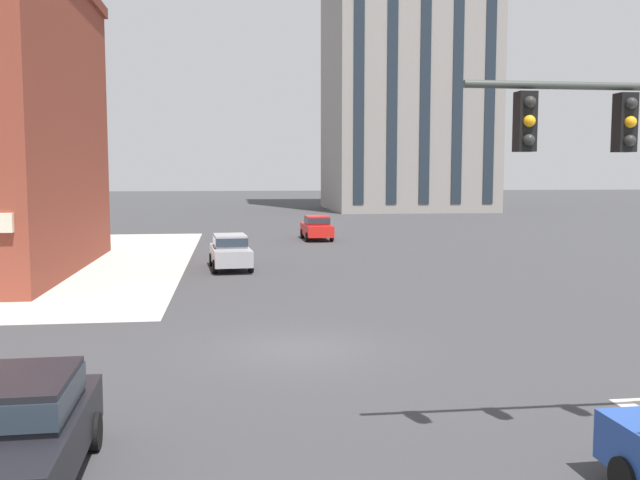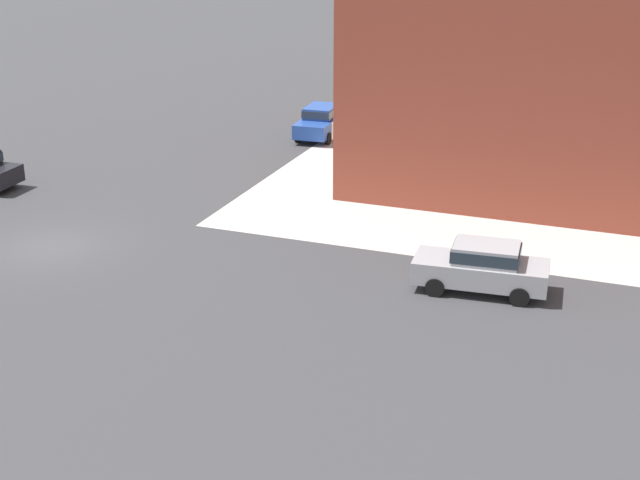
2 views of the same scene
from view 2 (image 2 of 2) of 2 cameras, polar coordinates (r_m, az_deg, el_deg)
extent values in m
plane|color=#38383A|center=(35.18, -16.73, -0.45)|extent=(320.00, 320.00, 0.00)
cube|color=#B7B2A8|center=(47.34, 19.41, 4.72)|extent=(32.00, 32.00, 0.02)
cylinder|color=black|center=(43.20, -19.08, 3.70)|extent=(0.24, 0.65, 0.64)
cube|color=#23479E|center=(49.10, 0.02, 7.34)|extent=(4.50, 2.04, 0.76)
cube|color=#23479E|center=(49.08, 0.07, 8.15)|extent=(2.20, 1.63, 0.60)
cube|color=#232D38|center=(49.08, 0.07, 8.15)|extent=(2.29, 1.67, 0.40)
cylinder|color=black|center=(47.69, 0.50, 6.45)|extent=(0.65, 0.26, 0.64)
cylinder|color=black|center=(48.18, -1.42, 6.60)|extent=(0.65, 0.26, 0.64)
cylinder|color=black|center=(50.23, 1.40, 7.20)|extent=(0.65, 0.26, 0.64)
cylinder|color=black|center=(50.69, -0.43, 7.34)|extent=(0.65, 0.26, 0.64)
cube|color=#99999E|center=(30.26, 10.13, -1.97)|extent=(2.12, 4.53, 0.76)
cube|color=#99999E|center=(29.99, 10.50, -0.81)|extent=(1.67, 2.23, 0.60)
cube|color=#232D38|center=(29.99, 10.50, -0.81)|extent=(1.71, 2.32, 0.40)
cylinder|color=black|center=(29.79, 7.30, -2.98)|extent=(0.27, 0.66, 0.64)
cylinder|color=black|center=(31.31, 7.79, -1.78)|extent=(0.27, 0.66, 0.64)
cylinder|color=black|center=(29.56, 12.53, -3.53)|extent=(0.27, 0.66, 0.64)
cylinder|color=black|center=(31.09, 12.76, -2.29)|extent=(0.27, 0.66, 0.64)
cube|color=brown|center=(44.97, 15.88, 13.23)|extent=(19.51, 17.03, 13.66)
cube|color=beige|center=(47.19, 4.82, 9.44)|extent=(18.53, 0.24, 0.70)
cube|color=#1E2833|center=(53.77, 7.23, 13.18)|extent=(1.10, 0.08, 1.50)
cube|color=#1E2833|center=(49.10, 5.81, 12.49)|extent=(1.10, 0.08, 1.50)
cube|color=#1E2833|center=(44.46, 4.10, 11.65)|extent=(1.10, 0.08, 1.50)
cube|color=#1E2833|center=(39.89, 2.02, 10.60)|extent=(1.10, 0.08, 1.50)
camera|label=1|loc=(48.21, -33.94, 8.40)|focal=39.41mm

